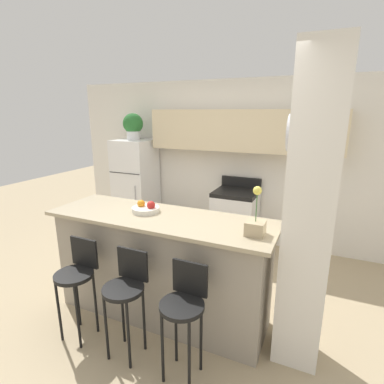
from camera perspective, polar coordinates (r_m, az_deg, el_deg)
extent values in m
plane|color=tan|center=(3.45, -5.67, -21.85)|extent=(14.00, 14.00, 0.00)
cube|color=white|center=(4.87, 7.10, 5.57)|extent=(5.60, 0.06, 2.55)
cube|color=beige|center=(4.57, 9.30, 11.48)|extent=(2.86, 0.32, 0.61)
cube|color=white|center=(4.60, 9.32, 8.63)|extent=(0.62, 0.28, 0.12)
cube|color=white|center=(2.48, 21.34, -4.61)|extent=(0.36, 0.32, 2.55)
cylinder|color=silver|center=(2.37, 18.12, 10.66)|extent=(0.02, 0.27, 0.27)
cylinder|color=white|center=(2.37, 17.98, 10.67)|extent=(0.01, 0.24, 0.24)
cube|color=gray|center=(3.16, -5.92, -14.19)|extent=(2.14, 0.61, 1.05)
cube|color=tan|center=(2.93, -6.20, -4.89)|extent=(2.26, 0.73, 0.04)
cube|color=white|center=(5.39, -10.47, -1.59)|extent=(0.62, 0.62, 1.10)
cube|color=white|center=(5.22, -10.89, 6.92)|extent=(0.62, 0.62, 0.52)
cube|color=#333333|center=(5.01, -12.78, 3.50)|extent=(0.59, 0.01, 0.01)
cylinder|color=#B2B2B7|center=(5.01, -10.69, -2.21)|extent=(0.02, 0.02, 0.60)
cube|color=white|center=(4.70, 8.16, -5.54)|extent=(0.63, 0.59, 0.85)
cube|color=black|center=(4.56, 8.37, -0.19)|extent=(0.63, 0.59, 0.06)
cube|color=black|center=(4.80, 9.35, 1.87)|extent=(0.63, 0.04, 0.16)
cube|color=black|center=(4.42, 7.07, -6.29)|extent=(0.38, 0.01, 0.27)
cylinder|color=black|center=(2.99, -21.57, -14.50)|extent=(0.35, 0.35, 0.03)
cube|color=black|center=(3.01, -19.83, -10.75)|extent=(0.30, 0.02, 0.28)
cylinder|color=black|center=(3.17, -24.02, -19.97)|extent=(0.02, 0.02, 0.63)
cylinder|color=black|center=(3.03, -20.94, -21.44)|extent=(0.02, 0.02, 0.63)
cylinder|color=black|center=(3.29, -20.98, -18.21)|extent=(0.02, 0.02, 0.63)
cylinder|color=black|center=(3.15, -17.89, -19.50)|extent=(0.02, 0.02, 0.63)
cylinder|color=black|center=(2.66, -12.97, -17.60)|extent=(0.35, 0.35, 0.03)
cube|color=black|center=(2.69, -11.23, -13.31)|extent=(0.30, 0.02, 0.28)
cylinder|color=black|center=(2.84, -16.02, -23.62)|extent=(0.02, 0.02, 0.63)
cylinder|color=black|center=(2.73, -12.00, -25.24)|extent=(0.02, 0.02, 0.63)
cylinder|color=black|center=(2.98, -13.04, -21.38)|extent=(0.02, 0.02, 0.63)
cylinder|color=black|center=(2.87, -9.14, -22.75)|extent=(0.02, 0.02, 0.63)
cylinder|color=black|center=(2.42, -1.95, -20.90)|extent=(0.35, 0.35, 0.03)
cube|color=black|center=(2.44, -0.39, -16.06)|extent=(0.30, 0.02, 0.28)
cylinder|color=black|center=(2.59, -5.65, -27.49)|extent=(0.02, 0.02, 0.63)
cylinder|color=black|center=(2.52, -0.54, -29.04)|extent=(0.02, 0.02, 0.63)
cylinder|color=black|center=(2.74, -3.07, -24.66)|extent=(0.02, 0.02, 0.63)
cylinder|color=black|center=(2.67, 1.73, -25.96)|extent=(0.02, 0.02, 0.63)
cylinder|color=silver|center=(5.18, -11.07, 10.52)|extent=(0.22, 0.22, 0.14)
sphere|color=#286B2D|center=(5.17, -11.18, 12.68)|extent=(0.33, 0.33, 0.33)
cube|color=tan|center=(2.52, 11.95, -6.75)|extent=(0.15, 0.15, 0.12)
cylinder|color=#386633|center=(2.46, 12.18, -2.90)|extent=(0.01, 0.01, 0.24)
sphere|color=#DBCC4C|center=(2.42, 12.36, 0.27)|extent=(0.07, 0.07, 0.07)
cylinder|color=silver|center=(3.06, -8.82, -3.32)|extent=(0.28, 0.28, 0.05)
sphere|color=red|center=(3.01, -7.81, -2.50)|extent=(0.08, 0.08, 0.08)
sphere|color=orange|center=(3.09, -9.67, -2.20)|extent=(0.08, 0.08, 0.08)
cylinder|color=black|center=(5.06, -6.64, -6.81)|extent=(0.28, 0.28, 0.38)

